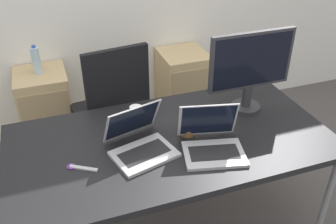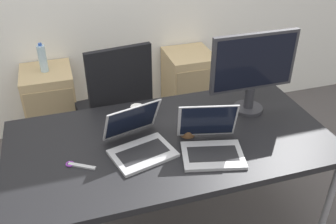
{
  "view_description": "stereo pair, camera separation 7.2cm",
  "coord_description": "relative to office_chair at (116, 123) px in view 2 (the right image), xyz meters",
  "views": [
    {
      "loc": [
        -0.59,
        -1.62,
        2.01
      ],
      "look_at": [
        0.0,
        0.05,
        0.91
      ],
      "focal_mm": 40.0,
      "sensor_mm": 36.0,
      "label": 1
    },
    {
      "loc": [
        -0.52,
        -1.64,
        2.01
      ],
      "look_at": [
        0.0,
        0.05,
        0.91
      ],
      "focal_mm": 40.0,
      "sensor_mm": 36.0,
      "label": 2
    }
  ],
  "objects": [
    {
      "name": "cabinet_left",
      "position": [
        -0.46,
        0.47,
        -0.07
      ],
      "size": [
        0.4,
        0.43,
        0.71
      ],
      "color": "tan",
      "rests_on": "ground_plane"
    },
    {
      "name": "water_bottle",
      "position": [
        -0.46,
        0.48,
        0.4
      ],
      "size": [
        0.06,
        0.06,
        0.23
      ],
      "color": "silver",
      "rests_on": "cabinet_left"
    },
    {
      "name": "laptop_left",
      "position": [
        0.01,
        -0.79,
        0.38
      ],
      "size": [
        0.37,
        0.4,
        0.24
      ],
      "color": "#ADADB2",
      "rests_on": "desk"
    },
    {
      "name": "coffee_cup_brown",
      "position": [
        0.3,
        -0.73,
        0.39
      ],
      "size": [
        0.09,
        0.09,
        0.12
      ],
      "color": "brown",
      "rests_on": "desk"
    },
    {
      "name": "scissors",
      "position": [
        -0.33,
        -0.83,
        0.34
      ],
      "size": [
        0.16,
        0.11,
        0.01
      ],
      "color": "#B2B2B7",
      "rests_on": "desk"
    },
    {
      "name": "coffee_cup_white",
      "position": [
        0.06,
        -0.51,
        0.38
      ],
      "size": [
        0.08,
        0.08,
        0.1
      ],
      "color": "white",
      "rests_on": "desk"
    },
    {
      "name": "monitor",
      "position": [
        0.77,
        -0.59,
        0.62
      ],
      "size": [
        0.54,
        0.19,
        0.51
      ],
      "color": "#2D2D33",
      "rests_on": "desk"
    },
    {
      "name": "laptop_right",
      "position": [
        0.37,
        -0.91,
        0.38
      ],
      "size": [
        0.37,
        0.37,
        0.25
      ],
      "color": "#ADADB2",
      "rests_on": "desk"
    },
    {
      "name": "office_chair",
      "position": [
        0.0,
        0.0,
        0.0
      ],
      "size": [
        0.56,
        0.59,
        1.11
      ],
      "color": "#232326",
      "rests_on": "ground_plane"
    },
    {
      "name": "desk",
      "position": [
        0.2,
        -0.74,
        0.29
      ],
      "size": [
        1.83,
        0.93,
        0.76
      ],
      "color": "black",
      "rests_on": "ground_plane"
    },
    {
      "name": "mouse",
      "position": [
        0.43,
        -0.69,
        0.35
      ],
      "size": [
        0.04,
        0.07,
        0.03
      ],
      "color": "silver",
      "rests_on": "desk"
    },
    {
      "name": "cabinet_right",
      "position": [
        0.76,
        0.47,
        -0.07
      ],
      "size": [
        0.4,
        0.43,
        0.71
      ],
      "color": "tan",
      "rests_on": "ground_plane"
    }
  ]
}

